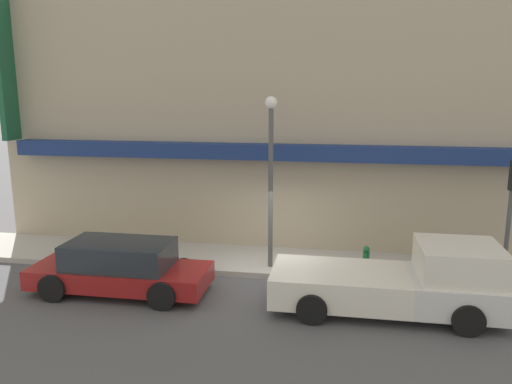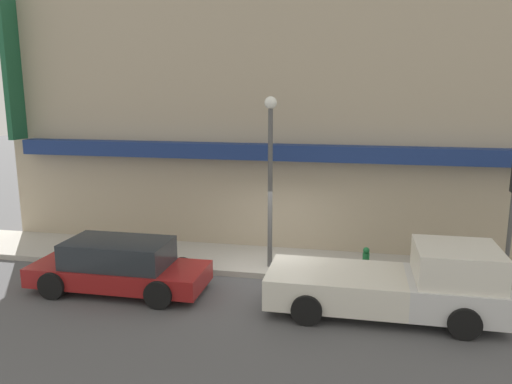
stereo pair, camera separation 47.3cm
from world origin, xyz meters
The scene contains 7 objects.
ground_plane centered at (0.00, 0.00, 0.00)m, with size 80.00×80.00×0.00m, color #4C4C4F.
sidewalk centered at (0.00, 1.28, 0.09)m, with size 36.00×2.56×0.17m.
building centered at (-0.02, 4.03, 4.21)m, with size 19.80×3.80×9.48m.
pickup_truck centered at (3.52, -1.59, 0.79)m, with size 5.60×2.26×1.80m.
parked_car centered at (-3.86, -1.59, 0.70)m, with size 4.80×1.97×1.43m.
fire_hydrant centered at (2.76, 0.78, 0.54)m, with size 0.20×0.20×0.74m.
street_lamp centered at (-0.07, 0.64, 3.38)m, with size 0.36×0.36×5.06m.
Camera 2 is at (2.38, -13.48, 5.39)m, focal length 35.00 mm.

